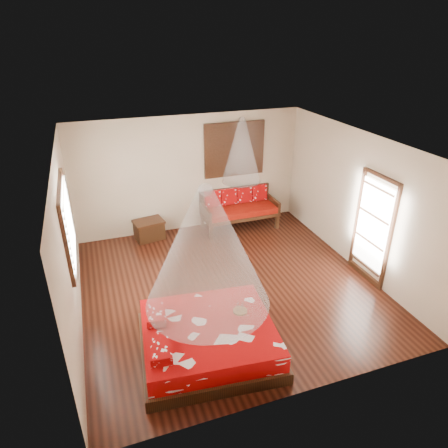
# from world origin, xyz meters

# --- Properties ---
(room) EXTENTS (5.54, 5.54, 2.84)m
(room) POSITION_xyz_m (0.00, 0.00, 1.40)
(room) COLOR black
(room) RESTS_ON ground
(bed) EXTENTS (2.23, 2.06, 0.64)m
(bed) POSITION_xyz_m (-0.91, -1.57, 0.25)
(bed) COLOR black
(bed) RESTS_ON floor
(daybed) EXTENTS (1.86, 0.83, 0.96)m
(daybed) POSITION_xyz_m (1.12, 2.38, 0.52)
(daybed) COLOR black
(daybed) RESTS_ON floor
(storage_chest) EXTENTS (0.76, 0.61, 0.47)m
(storage_chest) POSITION_xyz_m (-1.12, 2.45, 0.24)
(storage_chest) COLOR black
(storage_chest) RESTS_ON floor
(shutter_panel) EXTENTS (1.52, 0.06, 1.32)m
(shutter_panel) POSITION_xyz_m (1.12, 2.72, 1.90)
(shutter_panel) COLOR black
(shutter_panel) RESTS_ON wall_back
(window_left) EXTENTS (0.10, 1.74, 1.34)m
(window_left) POSITION_xyz_m (-2.71, 0.20, 1.70)
(window_left) COLOR black
(window_left) RESTS_ON wall_left
(glazed_door) EXTENTS (0.08, 1.02, 2.16)m
(glazed_door) POSITION_xyz_m (2.72, -0.60, 1.07)
(glazed_door) COLOR black
(glazed_door) RESTS_ON floor
(wine_tray) EXTENTS (0.23, 0.23, 0.19)m
(wine_tray) POSITION_xyz_m (-0.32, -1.41, 0.55)
(wine_tray) COLOR brown
(wine_tray) RESTS_ON bed
(mosquito_net_main) EXTENTS (1.80, 1.80, 1.80)m
(mosquito_net_main) POSITION_xyz_m (-0.90, -1.57, 1.85)
(mosquito_net_main) COLOR white
(mosquito_net_main) RESTS_ON ceiling
(mosquito_net_daybed) EXTENTS (0.93, 0.93, 1.50)m
(mosquito_net_daybed) POSITION_xyz_m (1.12, 2.25, 2.00)
(mosquito_net_daybed) COLOR white
(mosquito_net_daybed) RESTS_ON ceiling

